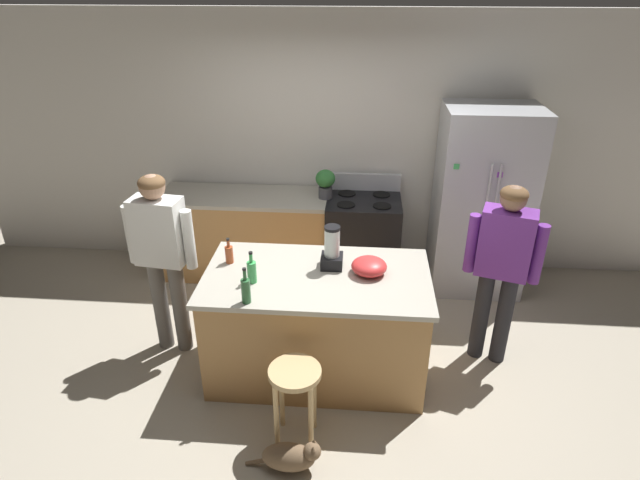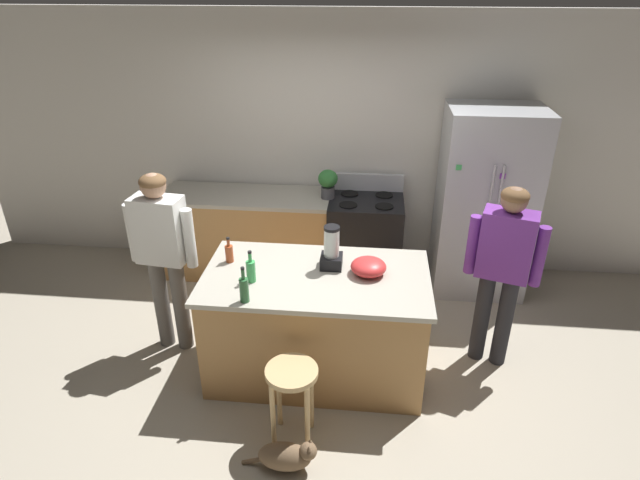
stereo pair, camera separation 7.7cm
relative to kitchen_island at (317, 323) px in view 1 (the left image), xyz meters
The scene contains 16 objects.
ground_plane 0.46m from the kitchen_island, ahead, with size 14.00×14.00×0.00m, color #B2A893.
back_wall 2.14m from the kitchen_island, 90.00° to the left, with size 8.00×0.10×2.70m, color silver.
kitchen_island is the anchor object (origin of this frame).
back_counter_run 1.74m from the kitchen_island, 117.30° to the left, with size 2.00×0.64×0.91m.
refrigerator 2.19m from the kitchen_island, 44.62° to the left, with size 0.90×0.73×1.89m.
stove_range 1.56m from the kitchen_island, 77.04° to the left, with size 0.76×0.65×1.09m.
person_by_island_left 1.40m from the kitchen_island, behind, with size 0.60×0.26×1.62m.
person_by_sink_right 1.56m from the kitchen_island, 10.71° to the left, with size 0.59×0.33×1.59m.
bar_stool 0.77m from the kitchen_island, 96.15° to the right, with size 0.36×0.36×0.63m.
cat 1.08m from the kitchen_island, 94.81° to the right, with size 0.52×0.18×0.26m.
potted_plant 1.67m from the kitchen_island, 91.78° to the left, with size 0.20×0.20×0.30m.
blender_appliance 0.63m from the kitchen_island, 52.54° to the left, with size 0.17×0.17×0.35m.
bottle_soda 0.74m from the kitchen_island, 163.80° to the right, with size 0.07×0.07×0.26m.
bottle_cooking_sauce 0.90m from the kitchen_island, 168.87° to the left, with size 0.06×0.06×0.22m.
bottle_olive_oil 0.83m from the kitchen_island, 138.52° to the right, with size 0.07×0.07×0.28m.
mixing_bowl 0.66m from the kitchen_island, ahead, with size 0.27×0.27×0.12m, color red.
Camera 1 is at (0.31, -3.45, 2.99)m, focal length 29.49 mm.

